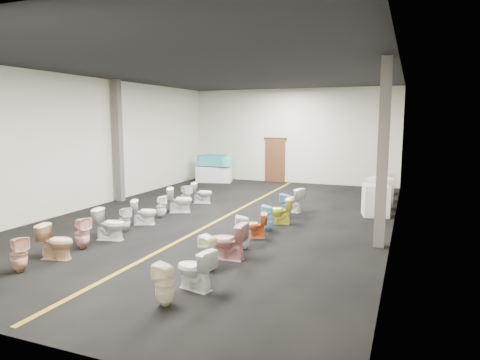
% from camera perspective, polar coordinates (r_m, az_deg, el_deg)
% --- Properties ---
extents(floor, '(16.00, 16.00, 0.00)m').
position_cam_1_polar(floor, '(13.57, -2.04, -4.94)').
color(floor, black).
rests_on(floor, ground).
extents(ceiling, '(16.00, 16.00, 0.00)m').
position_cam_1_polar(ceiling, '(13.29, -2.14, 14.31)').
color(ceiling, black).
rests_on(ceiling, ground).
extents(wall_back, '(10.00, 0.00, 10.00)m').
position_cam_1_polar(wall_back, '(20.80, 6.91, 5.83)').
color(wall_back, beige).
rests_on(wall_back, ground).
extents(wall_left, '(0.00, 16.00, 16.00)m').
position_cam_1_polar(wall_left, '(15.93, -18.83, 4.76)').
color(wall_left, beige).
rests_on(wall_left, ground).
extents(wall_right, '(0.00, 16.00, 16.00)m').
position_cam_1_polar(wall_right, '(12.12, 20.13, 3.76)').
color(wall_right, beige).
rests_on(wall_right, ground).
extents(aisle_stripe, '(0.12, 15.60, 0.01)m').
position_cam_1_polar(aisle_stripe, '(13.57, -2.04, -4.93)').
color(aisle_stripe, '#856313').
rests_on(aisle_stripe, floor).
extents(back_door, '(1.00, 0.10, 2.10)m').
position_cam_1_polar(back_door, '(21.05, 4.70, 2.62)').
color(back_door, '#562D19').
rests_on(back_door, floor).
extents(door_frame, '(1.15, 0.08, 0.10)m').
position_cam_1_polar(door_frame, '(20.98, 4.74, 5.53)').
color(door_frame, '#331C11').
rests_on(door_frame, back_door).
extents(column_left, '(0.25, 0.25, 4.50)m').
position_cam_1_polar(column_left, '(16.55, -15.91, 5.00)').
color(column_left, '#59544C').
rests_on(column_left, floor).
extents(column_right, '(0.25, 0.25, 4.50)m').
position_cam_1_polar(column_right, '(10.63, 18.52, 3.29)').
color(column_right, '#59544C').
rests_on(column_right, floor).
extents(display_table, '(1.83, 1.23, 0.75)m').
position_cam_1_polar(display_table, '(21.02, -3.47, 0.77)').
color(display_table, white).
rests_on(display_table, floor).
extents(bathtub, '(1.85, 0.78, 0.55)m').
position_cam_1_polar(bathtub, '(20.94, -3.48, 2.66)').
color(bathtub, '#46BCCB').
rests_on(bathtub, display_table).
extents(appliance_crate_a, '(0.93, 0.93, 0.99)m').
position_cam_1_polar(appliance_crate_a, '(14.30, 17.63, -2.62)').
color(appliance_crate_a, silver).
rests_on(appliance_crate_a, floor).
extents(appliance_crate_b, '(0.96, 0.96, 1.05)m').
position_cam_1_polar(appliance_crate_b, '(15.58, 18.00, -1.66)').
color(appliance_crate_b, silver).
rests_on(appliance_crate_b, floor).
extents(appliance_crate_c, '(0.72, 0.72, 0.82)m').
position_cam_1_polar(appliance_crate_c, '(16.95, 18.30, -1.31)').
color(appliance_crate_c, silver).
rests_on(appliance_crate_c, floor).
extents(appliance_crate_d, '(0.80, 0.80, 0.92)m').
position_cam_1_polar(appliance_crate_d, '(18.59, 18.64, -0.36)').
color(appliance_crate_d, silver).
rests_on(appliance_crate_d, floor).
extents(toilet_left_1, '(0.41, 0.41, 0.74)m').
position_cam_1_polar(toilet_left_1, '(9.81, -27.39, -8.79)').
color(toilet_left_1, '#E0A583').
rests_on(toilet_left_1, floor).
extents(toilet_left_2, '(0.84, 0.60, 0.78)m').
position_cam_1_polar(toilet_left_2, '(10.34, -23.31, -7.56)').
color(toilet_left_2, tan).
rests_on(toilet_left_2, floor).
extents(toilet_left_3, '(0.42, 0.42, 0.77)m').
position_cam_1_polar(toilet_left_3, '(10.91, -20.30, -6.65)').
color(toilet_left_3, '#F4B1AB').
rests_on(toilet_left_3, floor).
extents(toilet_left_4, '(0.88, 0.64, 0.81)m').
position_cam_1_polar(toilet_left_4, '(11.47, -16.95, -5.65)').
color(toilet_left_4, silver).
rests_on(toilet_left_4, floor).
extents(toilet_left_5, '(0.41, 0.40, 0.68)m').
position_cam_1_polar(toilet_left_5, '(12.19, -15.13, -5.09)').
color(toilet_left_5, silver).
rests_on(toilet_left_5, floor).
extents(toilet_left_6, '(0.82, 0.67, 0.73)m').
position_cam_1_polar(toilet_left_6, '(12.85, -12.65, -4.20)').
color(toilet_left_6, white).
rests_on(toilet_left_6, floor).
extents(toilet_left_7, '(0.41, 0.41, 0.70)m').
position_cam_1_polar(toilet_left_7, '(13.64, -10.46, -3.50)').
color(toilet_left_7, white).
rests_on(toilet_left_7, floor).
extents(toilet_left_8, '(0.93, 0.75, 0.83)m').
position_cam_1_polar(toilet_left_8, '(14.28, -8.02, -2.66)').
color(toilet_left_8, white).
rests_on(toilet_left_8, floor).
extents(toilet_left_9, '(0.47, 0.47, 0.80)m').
position_cam_1_polar(toilet_left_9, '(15.04, -7.26, -2.15)').
color(toilet_left_9, silver).
rests_on(toilet_left_9, floor).
extents(toilet_left_10, '(0.83, 0.61, 0.76)m').
position_cam_1_polar(toilet_left_10, '(15.75, -5.08, -1.72)').
color(toilet_left_10, silver).
rests_on(toilet_left_10, floor).
extents(toilet_right_0, '(0.35, 0.34, 0.73)m').
position_cam_1_polar(toilet_right_0, '(7.37, -9.97, -13.55)').
color(toilet_right_0, beige).
rests_on(toilet_right_0, floor).
extents(toilet_right_1, '(0.84, 0.59, 0.77)m').
position_cam_1_polar(toilet_right_1, '(7.93, -6.05, -11.71)').
color(toilet_right_1, white).
rests_on(toilet_right_1, floor).
extents(toilet_right_2, '(0.42, 0.42, 0.74)m').
position_cam_1_polar(toilet_right_2, '(8.84, -4.14, -9.67)').
color(toilet_right_2, beige).
rests_on(toilet_right_2, floor).
extents(toilet_right_3, '(0.82, 0.47, 0.83)m').
position_cam_1_polar(toilet_right_3, '(9.48, -1.58, -8.13)').
color(toilet_right_3, '#D08C88').
rests_on(toilet_right_3, floor).
extents(toilet_right_4, '(0.47, 0.47, 0.81)m').
position_cam_1_polar(toilet_right_4, '(10.23, 0.46, -6.96)').
color(toilet_right_4, white).
rests_on(toilet_right_4, floor).
extents(toilet_right_5, '(0.75, 0.59, 0.67)m').
position_cam_1_polar(toilet_right_5, '(11.15, 1.93, -6.07)').
color(toilet_right_5, orange).
rests_on(toilet_right_5, floor).
extents(toilet_right_6, '(0.36, 0.36, 0.72)m').
position_cam_1_polar(toilet_right_6, '(11.91, 3.75, -5.03)').
color(toilet_right_6, '#81C9EF').
rests_on(toilet_right_6, floor).
extents(toilet_right_7, '(0.84, 0.58, 0.78)m').
position_cam_1_polar(toilet_right_7, '(12.68, 5.21, -4.10)').
color(toilet_right_7, '#ECE348').
rests_on(toilet_right_7, floor).
extents(toilet_right_8, '(0.39, 0.39, 0.77)m').
position_cam_1_polar(toilet_right_8, '(13.45, 6.13, -3.41)').
color(toilet_right_8, '#79A8DD').
rests_on(toilet_right_8, floor).
extents(toilet_right_9, '(0.91, 0.71, 0.81)m').
position_cam_1_polar(toilet_right_9, '(14.34, 6.91, -2.62)').
color(toilet_right_9, white).
rests_on(toilet_right_9, floor).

